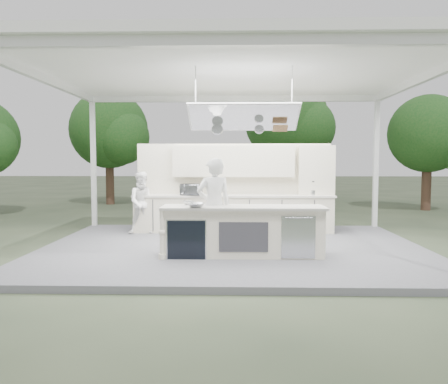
{
  "coord_description": "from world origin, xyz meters",
  "views": [
    {
      "loc": [
        0.04,
        -9.16,
        1.94
      ],
      "look_at": [
        -0.2,
        0.4,
        1.25
      ],
      "focal_mm": 35.0,
      "sensor_mm": 36.0,
      "label": 1
    }
  ],
  "objects_px": {
    "back_counter": "(233,213)",
    "head_chef": "(214,206)",
    "sous_chef": "(143,203)",
    "demo_island": "(242,231)"
  },
  "relations": [
    {
      "from": "back_counter",
      "to": "sous_chef",
      "type": "xyz_separation_m",
      "value": [
        -2.23,
        -0.35,
        0.29
      ]
    },
    {
      "from": "head_chef",
      "to": "sous_chef",
      "type": "xyz_separation_m",
      "value": [
        -1.86,
        2.25,
        -0.16
      ]
    },
    {
      "from": "demo_island",
      "to": "sous_chef",
      "type": "height_order",
      "value": "sous_chef"
    },
    {
      "from": "demo_island",
      "to": "sous_chef",
      "type": "relative_size",
      "value": 2.01
    },
    {
      "from": "demo_island",
      "to": "head_chef",
      "type": "bearing_deg",
      "value": 158.88
    },
    {
      "from": "demo_island",
      "to": "back_counter",
      "type": "distance_m",
      "value": 2.82
    },
    {
      "from": "head_chef",
      "to": "sous_chef",
      "type": "distance_m",
      "value": 2.93
    },
    {
      "from": "demo_island",
      "to": "back_counter",
      "type": "bearing_deg",
      "value": 93.63
    },
    {
      "from": "back_counter",
      "to": "head_chef",
      "type": "distance_m",
      "value": 2.67
    },
    {
      "from": "sous_chef",
      "to": "head_chef",
      "type": "bearing_deg",
      "value": -65.52
    }
  ]
}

